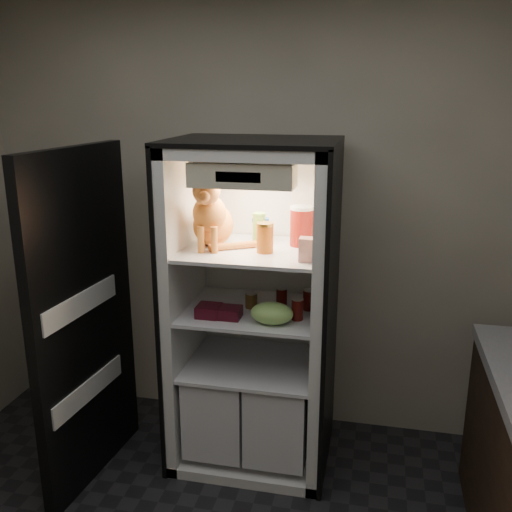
{
  "coord_description": "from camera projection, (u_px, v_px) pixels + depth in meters",
  "views": [
    {
      "loc": [
        0.66,
        -1.59,
        2.1
      ],
      "look_at": [
        0.02,
        1.32,
        1.25
      ],
      "focal_mm": 40.0,
      "sensor_mm": 36.0,
      "label": 1
    }
  ],
  "objects": [
    {
      "name": "soda_can_b",
      "position": [
        309.0,
        300.0,
        3.16
      ],
      "size": [
        0.06,
        0.06,
        0.12
      ],
      "color": "black",
      "rests_on": "refrigerator"
    },
    {
      "name": "soda_can_c",
      "position": [
        297.0,
        309.0,
        3.03
      ],
      "size": [
        0.06,
        0.06,
        0.12
      ],
      "color": "black",
      "rests_on": "refrigerator"
    },
    {
      "name": "parmesan_shaker",
      "position": [
        259.0,
        229.0,
        3.15
      ],
      "size": [
        0.07,
        0.07,
        0.18
      ],
      "color": "#248632",
      "rests_on": "refrigerator"
    },
    {
      "name": "fridge_door",
      "position": [
        84.0,
        323.0,
        3.06
      ],
      "size": [
        0.14,
        0.87,
        1.85
      ],
      "rotation": [
        0.0,
        0.0,
        -0.09
      ],
      "color": "black",
      "rests_on": "floor"
    },
    {
      "name": "pepper_jar",
      "position": [
        302.0,
        226.0,
        3.13
      ],
      "size": [
        0.13,
        0.13,
        0.22
      ],
      "color": "maroon",
      "rests_on": "refrigerator"
    },
    {
      "name": "soda_can_a",
      "position": [
        282.0,
        298.0,
        3.2
      ],
      "size": [
        0.06,
        0.06,
        0.11
      ],
      "color": "black",
      "rests_on": "refrigerator"
    },
    {
      "name": "refrigerator",
      "position": [
        255.0,
        329.0,
        3.29
      ],
      "size": [
        0.9,
        0.72,
        1.88
      ],
      "color": "white",
      "rests_on": "floor"
    },
    {
      "name": "tabby_cat",
      "position": [
        212.0,
        218.0,
        3.09
      ],
      "size": [
        0.38,
        0.42,
        0.44
      ],
      "rotation": [
        0.0,
        0.0,
        0.11
      ],
      "color": "#CA5D19",
      "rests_on": "refrigerator"
    },
    {
      "name": "mayo_tub",
      "position": [
        260.0,
        230.0,
        3.24
      ],
      "size": [
        0.1,
        0.1,
        0.13
      ],
      "color": "white",
      "rests_on": "refrigerator"
    },
    {
      "name": "cream_carton",
      "position": [
        306.0,
        250.0,
        2.85
      ],
      "size": [
        0.07,
        0.07,
        0.12
      ],
      "primitive_type": "cube",
      "color": "white",
      "rests_on": "refrigerator"
    },
    {
      "name": "room_shell",
      "position": [
        158.0,
        255.0,
        1.76
      ],
      "size": [
        3.6,
        3.6,
        3.6
      ],
      "color": "white",
      "rests_on": "floor"
    },
    {
      "name": "condiment_jar",
      "position": [
        251.0,
        299.0,
        3.2
      ],
      "size": [
        0.07,
        0.07,
        0.09
      ],
      "color": "#563B18",
      "rests_on": "refrigerator"
    },
    {
      "name": "grape_bag",
      "position": [
        272.0,
        313.0,
        2.98
      ],
      "size": [
        0.23,
        0.17,
        0.11
      ],
      "primitive_type": "ellipsoid",
      "color": "#8BC05A",
      "rests_on": "refrigerator"
    },
    {
      "name": "salsa_jar",
      "position": [
        265.0,
        238.0,
        3.0
      ],
      "size": [
        0.09,
        0.09,
        0.16
      ],
      "color": "maroon",
      "rests_on": "refrigerator"
    },
    {
      "name": "berry_box_left",
      "position": [
        209.0,
        311.0,
        3.08
      ],
      "size": [
        0.13,
        0.13,
        0.06
      ],
      "primitive_type": "cube",
      "color": "#540E1E",
      "rests_on": "refrigerator"
    },
    {
      "name": "berry_box_right",
      "position": [
        230.0,
        313.0,
        3.06
      ],
      "size": [
        0.12,
        0.12,
        0.06
      ],
      "primitive_type": "cube",
      "color": "#540E1E",
      "rests_on": "refrigerator"
    }
  ]
}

